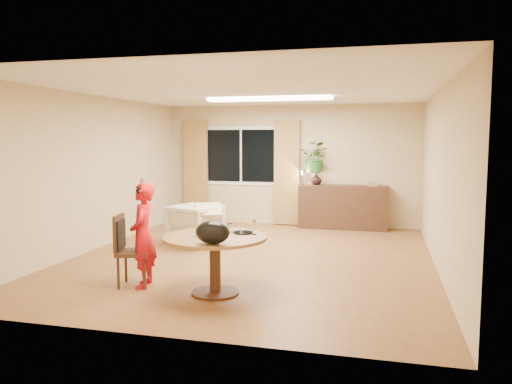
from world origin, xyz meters
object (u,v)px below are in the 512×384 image
armchair (196,224)px  child (143,235)px  dining_table (215,248)px  dining_chair (134,250)px  sideboard (343,207)px

armchair → child: bearing=115.0°
dining_table → child: (-0.98, 0.07, 0.10)m
child → dining_chair: bearing=-107.0°
armchair → sideboard: size_ratio=0.43×
dining_table → armchair: bearing=115.8°
dining_table → dining_chair: 1.11m
dining_chair → child: child is taller
dining_table → armchair: (-1.27, 2.62, -0.20)m
sideboard → armchair: bearing=-136.8°
child → sideboard: bearing=139.3°
sideboard → dining_chair: bearing=-114.9°
dining_chair → armchair: 2.57m
armchair → dining_chair: bearing=112.2°
dining_table → child: 0.99m
armchair → sideboard: 3.30m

